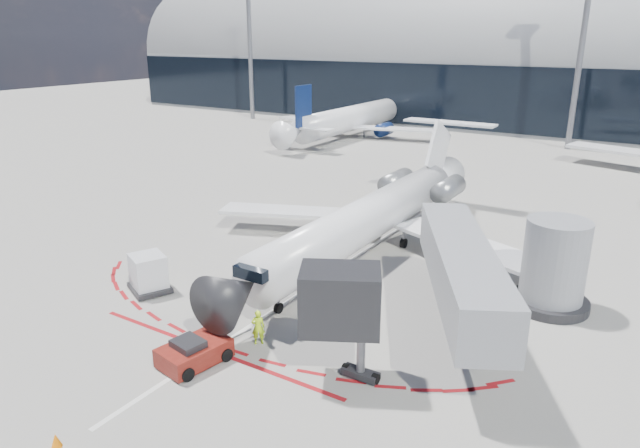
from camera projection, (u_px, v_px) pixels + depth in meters
The scene contains 14 objects.
ground at pixel (339, 267), 35.15m from camera, with size 260.00×260.00×0.00m, color gray.
apron_centerline at pixel (355, 257), 36.76m from camera, with size 0.25×40.00×0.01m, color silver.
apron_stop_bar at pixel (212, 351), 25.92m from camera, with size 14.00×0.25×0.01m, color maroon.
terminal_building at pixel (560, 70), 84.63m from camera, with size 150.00×24.15×24.00m.
jet_bridge at pixel (487, 272), 26.84m from camera, with size 10.03×15.20×4.90m.
light_mast_west at pixel (250, 41), 92.41m from camera, with size 0.70×0.70×25.00m, color slate.
light_mast_centre at pixel (582, 44), 67.21m from camera, with size 0.70×0.70×25.00m, color slate.
regional_jet at pixel (375, 214), 37.26m from camera, with size 23.95×29.53×7.40m.
pushback_tug at pixel (194, 352), 24.78m from camera, with size 2.46×4.83×1.23m.
ramp_worker at pixel (258, 327), 26.25m from camera, with size 0.62×0.41×1.70m, color #C7FF1A.
uld_container at pixel (148, 273), 31.59m from camera, with size 2.88×2.72×2.14m.
safety_cone_left at pixel (200, 294), 30.94m from camera, with size 0.37×0.37×0.52m, color orange.
safety_cone_right at pixel (56, 440), 19.82m from camera, with size 0.37×0.37×0.52m, color orange.
bg_airliner_0 at pixel (355, 100), 79.12m from camera, with size 30.39×32.17×9.83m, color white, non-canonical shape.
Camera 1 is at (16.25, -28.15, 13.71)m, focal length 32.00 mm.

